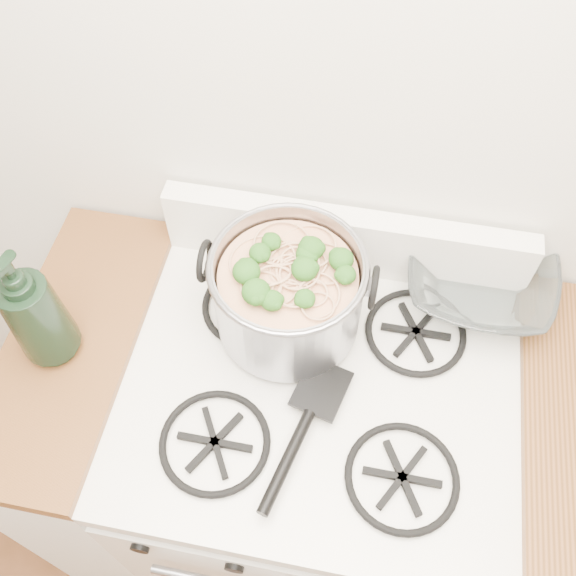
% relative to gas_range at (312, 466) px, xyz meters
% --- Properties ---
extents(gas_range, '(0.76, 0.66, 0.92)m').
position_rel_gas_range_xyz_m(gas_range, '(0.00, 0.00, 0.00)').
color(gas_range, white).
rests_on(gas_range, ground).
extents(counter_left, '(0.25, 0.65, 0.92)m').
position_rel_gas_range_xyz_m(counter_left, '(-0.51, 0.00, 0.02)').
color(counter_left, silver).
rests_on(counter_left, ground).
extents(stock_pot, '(0.32, 0.29, 0.20)m').
position_rel_gas_range_xyz_m(stock_pot, '(-0.09, 0.13, 0.58)').
color(stock_pot, '#919299').
rests_on(stock_pot, gas_range).
extents(spatula, '(0.36, 0.37, 0.02)m').
position_rel_gas_range_xyz_m(spatula, '(0.00, -0.01, 0.50)').
color(spatula, black).
rests_on(spatula, gas_range).
extents(glass_bowl, '(0.13, 0.13, 0.03)m').
position_rel_gas_range_xyz_m(glass_bowl, '(0.28, 0.28, 0.50)').
color(glass_bowl, white).
rests_on(glass_bowl, gas_range).
extents(bottle, '(0.14, 0.14, 0.29)m').
position_rel_gas_range_xyz_m(bottle, '(-0.52, -0.02, 0.63)').
color(bottle, black).
rests_on(bottle, counter_left).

